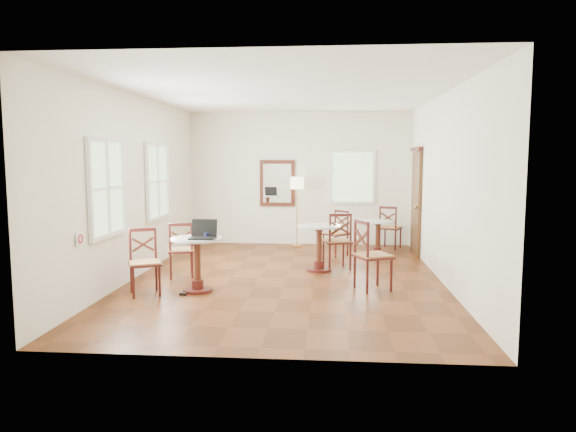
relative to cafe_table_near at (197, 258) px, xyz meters
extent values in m
plane|color=#59290F|center=(1.24, 0.97, -0.50)|extent=(7.00, 7.00, 0.00)
cube|color=white|center=(1.24, 4.47, 1.00)|extent=(5.00, 0.02, 3.00)
cube|color=white|center=(1.24, -2.53, 1.00)|extent=(5.00, 0.02, 3.00)
cube|color=white|center=(-1.26, 0.97, 1.00)|extent=(0.02, 7.00, 3.00)
cube|color=white|center=(3.74, 0.97, 1.00)|extent=(0.02, 7.00, 3.00)
cube|color=white|center=(1.24, 0.97, 2.50)|extent=(5.00, 7.00, 0.02)
cube|color=#513117|center=(3.70, 3.37, 0.55)|extent=(0.06, 0.90, 2.10)
cube|color=#441511|center=(3.68, 3.37, 1.65)|extent=(0.08, 1.02, 0.08)
sphere|color=#BF8C3F|center=(3.64, 3.05, 0.50)|extent=(0.07, 0.07, 0.07)
cube|color=#4D2114|center=(0.74, 4.43, 0.90)|extent=(0.80, 0.05, 1.05)
cube|color=white|center=(0.74, 4.40, 0.90)|extent=(0.64, 0.02, 0.88)
cube|color=white|center=(-1.23, -1.13, 0.45)|extent=(0.02, 0.16, 0.16)
torus|color=red|center=(-1.21, -1.13, 0.45)|extent=(0.02, 0.12, 0.12)
cube|color=white|center=(-1.23, -0.23, 1.05)|extent=(0.06, 1.22, 1.42)
cube|color=white|center=(-1.23, 1.97, 1.05)|extent=(0.06, 1.22, 1.42)
cube|color=white|center=(2.44, 4.44, 1.05)|extent=(1.02, 0.06, 1.22)
cylinder|color=#441511|center=(0.00, 0.00, -0.48)|extent=(0.44, 0.44, 0.04)
cylinder|color=#441511|center=(0.00, 0.00, -0.39)|extent=(0.17, 0.17, 0.13)
cylinder|color=#4D2114|center=(0.00, 0.00, -0.06)|extent=(0.10, 0.10, 0.65)
cylinder|color=#441511|center=(0.00, 0.00, 0.24)|extent=(0.15, 0.15, 0.07)
cylinder|color=silver|center=(0.00, 0.00, 0.29)|extent=(0.76, 0.76, 0.03)
cylinder|color=#441511|center=(1.76, 1.58, -0.48)|extent=(0.44, 0.44, 0.04)
cylinder|color=#441511|center=(1.76, 1.58, -0.39)|extent=(0.18, 0.18, 0.13)
cylinder|color=#4D2114|center=(1.76, 1.58, -0.06)|extent=(0.10, 0.10, 0.66)
cylinder|color=#441511|center=(1.76, 1.58, 0.25)|extent=(0.15, 0.15, 0.07)
cylinder|color=silver|center=(1.76, 1.58, 0.30)|extent=(0.77, 0.77, 0.03)
cylinder|color=#441511|center=(2.93, 3.29, -0.48)|extent=(0.37, 0.37, 0.04)
cylinder|color=#441511|center=(2.93, 3.29, -0.41)|extent=(0.15, 0.15, 0.11)
cylinder|color=#4D2114|center=(2.93, 3.29, -0.13)|extent=(0.08, 0.08, 0.56)
cylinder|color=#441511|center=(2.93, 3.29, 0.14)|extent=(0.13, 0.13, 0.06)
cylinder|color=silver|center=(2.93, 3.29, 0.18)|extent=(0.65, 0.65, 0.03)
cylinder|color=#441511|center=(-0.40, 1.16, -0.28)|extent=(0.03, 0.03, 0.43)
cylinder|color=#441511|center=(-0.30, 0.83, -0.28)|extent=(0.03, 0.03, 0.43)
cylinder|color=#441511|center=(-0.74, 1.06, -0.28)|extent=(0.03, 0.03, 0.43)
cylinder|color=#441511|center=(-0.63, 0.73, -0.28)|extent=(0.03, 0.03, 0.43)
cube|color=#441511|center=(-0.52, 0.94, -0.06)|extent=(0.53, 0.53, 0.03)
cube|color=#98683D|center=(-0.52, 0.94, -0.05)|extent=(0.51, 0.51, 0.04)
cylinder|color=#441511|center=(-0.30, 0.83, 0.18)|extent=(0.03, 0.03, 0.48)
cylinder|color=#441511|center=(-0.63, 0.73, 0.18)|extent=(0.03, 0.03, 0.48)
cube|color=#441511|center=(-0.47, 0.78, 0.40)|extent=(0.36, 0.14, 0.05)
cube|color=#4D2114|center=(-0.47, 0.78, 0.19)|extent=(0.31, 0.12, 0.21)
cube|color=#4D2114|center=(-0.47, 0.78, 0.19)|extent=(0.31, 0.12, 0.21)
cylinder|color=#441511|center=(-0.80, -0.48, -0.27)|extent=(0.04, 0.04, 0.45)
cylinder|color=#441511|center=(-0.95, -0.15, -0.27)|extent=(0.04, 0.04, 0.45)
cylinder|color=#441511|center=(-0.47, -0.32, -0.27)|extent=(0.04, 0.04, 0.45)
cylinder|color=#441511|center=(-0.63, 0.00, -0.27)|extent=(0.04, 0.04, 0.45)
cube|color=#441511|center=(-0.71, -0.24, -0.05)|extent=(0.59, 0.59, 0.03)
cube|color=#98683D|center=(-0.71, -0.24, -0.03)|extent=(0.56, 0.56, 0.04)
cylinder|color=#441511|center=(-0.95, -0.15, 0.20)|extent=(0.04, 0.04, 0.50)
cylinder|color=#441511|center=(-0.63, 0.00, 0.20)|extent=(0.04, 0.04, 0.50)
cube|color=#441511|center=(-0.79, -0.07, 0.43)|extent=(0.36, 0.20, 0.05)
cube|color=#4D2114|center=(-0.79, -0.07, 0.21)|extent=(0.30, 0.16, 0.22)
cube|color=#4D2114|center=(-0.79, -0.07, 0.21)|extent=(0.30, 0.16, 0.22)
cylinder|color=#441511|center=(2.20, 2.06, -0.26)|extent=(0.04, 0.04, 0.48)
cylinder|color=#441511|center=(2.32, 1.70, -0.26)|extent=(0.04, 0.04, 0.48)
cylinder|color=#441511|center=(1.84, 1.95, -0.26)|extent=(0.04, 0.04, 0.48)
cylinder|color=#441511|center=(1.95, 1.58, -0.26)|extent=(0.04, 0.04, 0.48)
cube|color=#441511|center=(2.08, 1.82, -0.02)|extent=(0.59, 0.59, 0.03)
cube|color=#98683D|center=(2.08, 1.82, 0.00)|extent=(0.56, 0.56, 0.04)
cylinder|color=#441511|center=(2.32, 1.70, 0.24)|extent=(0.04, 0.04, 0.53)
cylinder|color=#441511|center=(1.95, 1.58, 0.24)|extent=(0.04, 0.04, 0.53)
cube|color=#441511|center=(2.13, 1.64, 0.49)|extent=(0.40, 0.16, 0.05)
cube|color=#4D2114|center=(2.13, 1.64, 0.25)|extent=(0.34, 0.13, 0.23)
cube|color=#4D2114|center=(2.13, 1.64, 0.25)|extent=(0.34, 0.13, 0.23)
cylinder|color=#441511|center=(2.86, 0.23, -0.25)|extent=(0.04, 0.04, 0.50)
cylinder|color=#441511|center=(2.50, 0.06, -0.25)|extent=(0.04, 0.04, 0.50)
cylinder|color=#441511|center=(2.70, 0.59, -0.25)|extent=(0.04, 0.04, 0.50)
cylinder|color=#441511|center=(2.33, 0.43, -0.25)|extent=(0.04, 0.04, 0.50)
cube|color=#441511|center=(2.60, 0.33, 0.01)|extent=(0.65, 0.65, 0.03)
cube|color=#98683D|center=(2.60, 0.33, 0.02)|extent=(0.62, 0.62, 0.04)
cylinder|color=#441511|center=(2.50, 0.06, 0.28)|extent=(0.04, 0.04, 0.56)
cylinder|color=#441511|center=(2.33, 0.43, 0.28)|extent=(0.04, 0.04, 0.56)
cube|color=#441511|center=(2.42, 0.25, 0.53)|extent=(0.21, 0.40, 0.06)
cube|color=#4D2114|center=(2.42, 0.25, 0.29)|extent=(0.18, 0.34, 0.24)
cube|color=#4D2114|center=(2.42, 0.25, 0.29)|extent=(0.18, 0.34, 0.24)
cylinder|color=#441511|center=(3.50, 4.08, -0.28)|extent=(0.04, 0.04, 0.44)
cylinder|color=#441511|center=(3.35, 3.76, -0.28)|extent=(0.04, 0.04, 0.44)
cylinder|color=#441511|center=(3.18, 4.23, -0.28)|extent=(0.04, 0.04, 0.44)
cylinder|color=#441511|center=(3.03, 3.91, -0.28)|extent=(0.04, 0.04, 0.44)
cube|color=#441511|center=(3.27, 4.00, -0.05)|extent=(0.57, 0.57, 0.03)
cube|color=#98683D|center=(3.27, 4.00, -0.04)|extent=(0.55, 0.55, 0.04)
cylinder|color=#441511|center=(3.35, 3.76, 0.19)|extent=(0.04, 0.04, 0.49)
cylinder|color=#441511|center=(3.03, 3.91, 0.19)|extent=(0.04, 0.04, 0.49)
cube|color=#441511|center=(3.19, 3.84, 0.42)|extent=(0.35, 0.19, 0.05)
cube|color=#4D2114|center=(3.19, 3.84, 0.20)|extent=(0.30, 0.16, 0.22)
cube|color=#4D2114|center=(3.19, 3.84, 0.20)|extent=(0.30, 0.16, 0.22)
cylinder|color=#441511|center=(1.82, 3.07, -0.28)|extent=(0.03, 0.03, 0.43)
cylinder|color=#441511|center=(2.06, 3.32, -0.28)|extent=(0.03, 0.03, 0.43)
cylinder|color=#441511|center=(2.07, 2.83, -0.28)|extent=(0.03, 0.03, 0.43)
cylinder|color=#441511|center=(2.31, 3.08, -0.28)|extent=(0.03, 0.03, 0.43)
cube|color=#441511|center=(2.07, 3.08, -0.06)|extent=(0.60, 0.60, 0.03)
cube|color=#98683D|center=(2.07, 3.08, -0.05)|extent=(0.57, 0.57, 0.04)
cylinder|color=#441511|center=(2.06, 3.32, 0.17)|extent=(0.03, 0.03, 0.48)
cylinder|color=#441511|center=(2.31, 3.08, 0.17)|extent=(0.03, 0.03, 0.48)
cube|color=#441511|center=(2.19, 3.20, 0.40)|extent=(0.29, 0.28, 0.05)
cube|color=#4D2114|center=(2.19, 3.20, 0.18)|extent=(0.24, 0.23, 0.21)
cube|color=#4D2114|center=(2.19, 3.20, 0.18)|extent=(0.24, 0.23, 0.21)
cylinder|color=#BF8C3F|center=(1.21, 4.12, -0.49)|extent=(0.25, 0.25, 0.03)
cylinder|color=#BF8C3F|center=(1.21, 4.12, 0.21)|extent=(0.02, 0.02, 1.42)
cylinder|color=beige|center=(1.21, 4.12, 0.92)|extent=(0.30, 0.30, 0.27)
cube|color=black|center=(0.11, -0.10, 0.32)|extent=(0.38, 0.29, 0.02)
cube|color=black|center=(0.11, -0.10, 0.33)|extent=(0.31, 0.17, 0.00)
cube|color=black|center=(0.11, 0.04, 0.45)|extent=(0.38, 0.09, 0.26)
cube|color=silver|center=(0.11, 0.04, 0.45)|extent=(0.33, 0.07, 0.21)
ellipsoid|color=black|center=(0.02, 0.12, 0.33)|extent=(0.10, 0.06, 0.04)
cylinder|color=black|center=(0.15, -0.02, 0.35)|extent=(0.07, 0.07, 0.08)
torus|color=black|center=(0.19, -0.02, 0.35)|extent=(0.05, 0.01, 0.05)
cylinder|color=white|center=(0.12, 0.04, 0.36)|extent=(0.06, 0.06, 0.10)
cube|color=black|center=(-0.16, -0.24, -0.48)|extent=(0.10, 0.06, 0.04)
camera|label=1|loc=(1.95, -7.51, 1.48)|focal=32.79mm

